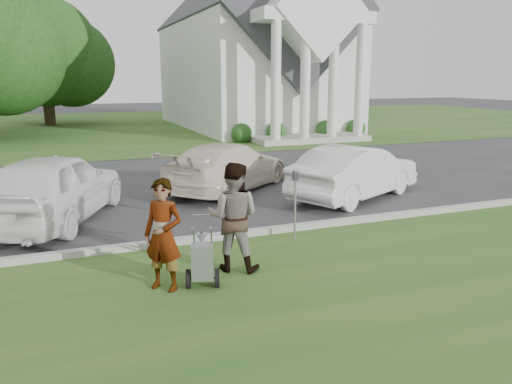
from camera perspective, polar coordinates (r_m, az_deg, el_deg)
ground at (r=10.20m, az=-0.71°, el=-6.11°), size 120.00×120.00×0.00m
grass_strip at (r=7.67m, az=7.47°, el=-12.85°), size 80.00×7.00×0.01m
church_lawn at (r=36.33m, az=-16.11°, el=7.20°), size 80.00×30.00×0.01m
curb at (r=10.66m, az=-1.76°, el=-4.83°), size 80.00×0.18×0.15m
church at (r=34.54m, az=-0.36°, el=17.29°), size 9.19×19.00×24.10m
tree_back at (r=39.03m, az=-23.05°, el=14.01°), size 9.61×7.60×8.89m
striping_cart at (r=8.15m, az=-6.15°, el=-8.01°), size 0.72×1.14×0.99m
person_left at (r=7.99m, az=-10.54°, el=-4.96°), size 0.78×0.76×1.80m
person_right at (r=8.66m, az=-2.61°, el=-2.95°), size 1.17×1.10×1.92m
parking_meter_near at (r=10.29m, az=4.50°, el=-0.53°), size 0.11×0.10×1.49m
car_b at (r=12.56m, az=-22.12°, el=0.53°), size 3.79×5.28×1.67m
car_c at (r=15.06m, az=-3.26°, el=2.94°), size 5.06×4.72×1.43m
car_d at (r=14.25m, az=11.29°, el=2.25°), size 4.76×3.39×1.49m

